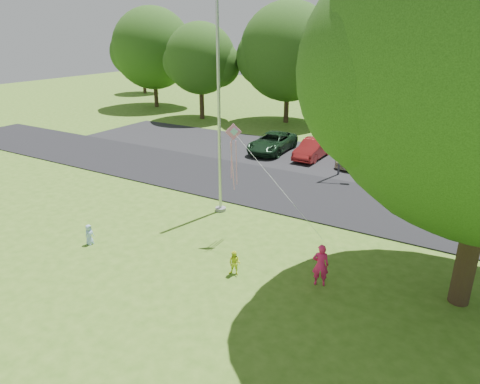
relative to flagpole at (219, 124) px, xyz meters
The scene contains 13 objects.
ground 7.39m from the flagpole, 55.01° to the right, with size 120.00×120.00×0.00m, color #426D1C.
park_road 6.73m from the flagpole, 48.81° to the left, with size 60.00×6.00×0.06m, color black.
parking_strip 11.82m from the flagpole, 71.57° to the left, with size 42.00×7.00×0.06m, color black.
flagpole is the anchor object (origin of this frame).
street_lamp 8.65m from the flagpole, 67.55° to the left, with size 1.66×0.72×6.14m.
trash_can 10.72m from the flagpole, 52.80° to the left, with size 0.51×0.51×0.81m.
tree_row 19.95m from the flagpole, 75.18° to the left, with size 64.35×11.94×10.88m.
horizon_trees 29.85m from the flagpole, 75.32° to the left, with size 77.46×7.20×7.02m.
parked_cars 11.67m from the flagpole, 70.58° to the left, with size 14.31×5.13×1.34m.
woman 7.97m from the flagpole, 29.33° to the right, with size 0.55×0.36×1.50m, color #F12065.
child_yellow 6.78m from the flagpole, 51.78° to the right, with size 0.44×0.34×0.90m, color #ECFF28.
child_blue 7.14m from the flagpole, 115.69° to the right, with size 0.41×0.27×0.84m, color #A6C9FF.
kite 2.84m from the flagpole, 44.54° to the right, with size 4.62×1.85×3.03m.
Camera 1 is at (6.81, -10.49, 8.06)m, focal length 32.00 mm.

